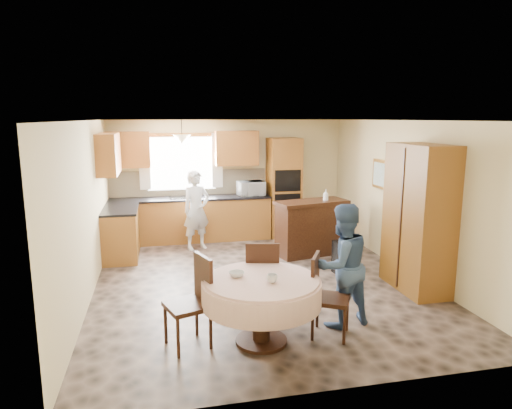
{
  "coord_description": "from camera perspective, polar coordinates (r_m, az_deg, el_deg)",
  "views": [
    {
      "loc": [
        -1.52,
        -6.66,
        2.54
      ],
      "look_at": [
        0.01,
        0.3,
        1.18
      ],
      "focal_mm": 32.0,
      "sensor_mm": 36.0,
      "label": 1
    }
  ],
  "objects": [
    {
      "name": "wall_right",
      "position": [
        7.89,
        18.43,
        0.83
      ],
      "size": [
        0.02,
        6.0,
        2.5
      ],
      "primitive_type": "cube",
      "color": "beige",
      "rests_on": "floor"
    },
    {
      "name": "wall_cab_left",
      "position": [
        9.54,
        -15.67,
        6.62
      ],
      "size": [
        0.85,
        0.33,
        0.72
      ],
      "primitive_type": "cube",
      "color": "#C66731",
      "rests_on": "wall_back"
    },
    {
      "name": "bowl_table",
      "position": [
        5.23,
        -2.43,
        -8.7
      ],
      "size": [
        0.23,
        0.23,
        0.06
      ],
      "primitive_type": "imported",
      "rotation": [
        0.0,
        0.0,
        0.36
      ],
      "color": "#B2B2B2",
      "rests_on": "dining_table"
    },
    {
      "name": "curtain_left",
      "position": [
        9.64,
        -13.78,
        5.19
      ],
      "size": [
        0.22,
        0.02,
        1.15
      ],
      "primitive_type": "cube",
      "color": "white",
      "rests_on": "wall_back"
    },
    {
      "name": "wall_front",
      "position": [
        4.17,
        9.7,
        -7.37
      ],
      "size": [
        5.0,
        0.02,
        2.5
      ],
      "primitive_type": "cube",
      "color": "beige",
      "rests_on": "floor"
    },
    {
      "name": "counter_left",
      "position": [
        8.65,
        -16.68,
        -0.59
      ],
      "size": [
        0.64,
        1.2,
        0.04
      ],
      "primitive_type": "cube",
      "color": "black",
      "rests_on": "base_cab_left"
    },
    {
      "name": "person_sink",
      "position": [
        8.93,
        -7.46,
        -0.71
      ],
      "size": [
        0.67,
        0.57,
        1.55
      ],
      "primitive_type": "imported",
      "rotation": [
        0.0,
        0.0,
        0.41
      ],
      "color": "silver",
      "rests_on": "floor"
    },
    {
      "name": "chair_right",
      "position": [
        5.49,
        8.53,
        -10.71
      ],
      "size": [
        0.57,
        0.57,
        0.98
      ],
      "rotation": [
        0.0,
        0.0,
        1.07
      ],
      "color": "#391E0F",
      "rests_on": "floor"
    },
    {
      "name": "chair_left",
      "position": [
        5.25,
        -7.74,
        -11.36
      ],
      "size": [
        0.57,
        0.57,
        1.03
      ],
      "rotation": [
        0.0,
        0.0,
        -1.25
      ],
      "color": "#391E0F",
      "rests_on": "floor"
    },
    {
      "name": "person_dining",
      "position": [
        5.71,
        10.68,
        -7.49
      ],
      "size": [
        0.86,
        0.74,
        1.53
      ],
      "primitive_type": "imported",
      "rotation": [
        0.0,
        0.0,
        3.38
      ],
      "color": "#365077",
      "rests_on": "floor"
    },
    {
      "name": "backsplash",
      "position": [
        9.77,
        -8.36,
        2.69
      ],
      "size": [
        3.3,
        0.02,
        0.55
      ],
      "primitive_type": "cube",
      "color": "#CBB88F",
      "rests_on": "wall_back"
    },
    {
      "name": "wall_cab_side",
      "position": [
        8.53,
        -17.96,
        6.04
      ],
      "size": [
        0.33,
        1.2,
        0.72
      ],
      "primitive_type": "cube",
      "color": "#C66731",
      "rests_on": "wall_left"
    },
    {
      "name": "counter_back",
      "position": [
        9.53,
        -8.19,
        0.78
      ],
      "size": [
        3.3,
        0.64,
        0.04
      ],
      "primitive_type": "cube",
      "color": "black",
      "rests_on": "base_cab_back"
    },
    {
      "name": "dining_table",
      "position": [
        5.23,
        0.68,
        -11.01
      ],
      "size": [
        1.35,
        1.35,
        0.77
      ],
      "color": "#391E0F",
      "rests_on": "floor"
    },
    {
      "name": "oven_lower",
      "position": [
        9.59,
        3.98,
        0.02
      ],
      "size": [
        0.56,
        0.01,
        0.45
      ],
      "primitive_type": "cube",
      "color": "black",
      "rests_on": "oven_tower"
    },
    {
      "name": "pendant",
      "position": [
        9.19,
        -9.24,
        8.04
      ],
      "size": [
        0.36,
        0.36,
        0.18
      ],
      "primitive_type": "cone",
      "rotation": [
        3.14,
        0.0,
        0.0
      ],
      "color": "beige",
      "rests_on": "ceiling"
    },
    {
      "name": "sideboard",
      "position": [
        8.62,
        6.92,
        -3.1
      ],
      "size": [
        1.43,
        0.83,
        0.96
      ],
      "primitive_type": "cube",
      "rotation": [
        0.0,
        0.0,
        0.21
      ],
      "color": "#391E0F",
      "rests_on": "floor"
    },
    {
      "name": "bowl_sideboard",
      "position": [
        8.45,
        5.74,
        0.19
      ],
      "size": [
        0.27,
        0.27,
        0.06
      ],
      "primitive_type": "imported",
      "rotation": [
        0.0,
        0.0,
        -0.13
      ],
      "color": "#B2B2B2",
      "rests_on": "sideboard"
    },
    {
      "name": "oven_upper",
      "position": [
        9.51,
        4.02,
        2.98
      ],
      "size": [
        0.56,
        0.01,
        0.45
      ],
      "primitive_type": "cube",
      "color": "black",
      "rests_on": "oven_tower"
    },
    {
      "name": "wall_back",
      "position": [
        9.87,
        -3.45,
        3.27
      ],
      "size": [
        5.0,
        0.02,
        2.5
      ],
      "primitive_type": "cube",
      "color": "beige",
      "rests_on": "floor"
    },
    {
      "name": "bottle_sideboard",
      "position": [
        8.59,
        8.71,
        1.0
      ],
      "size": [
        0.13,
        0.13,
        0.27
      ],
      "primitive_type": "imported",
      "rotation": [
        0.0,
        0.0,
        -0.37
      ],
      "color": "silver",
      "rests_on": "sideboard"
    },
    {
      "name": "base_cab_left",
      "position": [
        8.75,
        -16.52,
        -3.54
      ],
      "size": [
        0.6,
        1.2,
        0.88
      ],
      "primitive_type": "cube",
      "color": "#AF6B2E",
      "rests_on": "floor"
    },
    {
      "name": "space_heater",
      "position": [
        7.74,
        11.2,
        -6.45
      ],
      "size": [
        0.43,
        0.33,
        0.54
      ],
      "primitive_type": "cube",
      "rotation": [
        0.0,
        0.0,
        0.14
      ],
      "color": "black",
      "rests_on": "floor"
    },
    {
      "name": "chair_back",
      "position": [
        5.89,
        0.79,
        -8.84
      ],
      "size": [
        0.53,
        0.53,
        1.02
      ],
      "rotation": [
        0.0,
        0.0,
        2.92
      ],
      "color": "#391E0F",
      "rests_on": "floor"
    },
    {
      "name": "floor",
      "position": [
        7.29,
        0.42,
        -9.58
      ],
      "size": [
        5.0,
        6.0,
        0.01
      ],
      "primitive_type": "cube",
      "color": "#715B4F",
      "rests_on": "ground"
    },
    {
      "name": "wall_cab_right",
      "position": [
        9.67,
        -2.45,
        7.06
      ],
      "size": [
        0.9,
        0.33,
        0.72
      ],
      "primitive_type": "cube",
      "color": "#C66731",
      "rests_on": "wall_back"
    },
    {
      "name": "window",
      "position": [
        9.7,
        -9.31,
        5.1
      ],
      "size": [
        1.4,
        0.03,
        1.1
      ],
      "primitive_type": "cube",
      "color": "white",
      "rests_on": "wall_back"
    },
    {
      "name": "ceiling",
      "position": [
        6.84,
        0.45,
        10.47
      ],
      "size": [
        5.0,
        6.0,
        0.01
      ],
      "primitive_type": "cube",
      "color": "white",
      "rests_on": "wall_back"
    },
    {
      "name": "cupboard",
      "position": [
        7.11,
        19.67,
        -1.64
      ],
      "size": [
        0.57,
        1.14,
        2.17
      ],
      "primitive_type": "cube",
      "color": "#AF6B2E",
      "rests_on": "floor"
    },
    {
      "name": "cup_table",
      "position": [
        5.04,
        2.02,
        -9.22
      ],
      "size": [
        0.14,
        0.14,
        0.09
      ],
      "primitive_type": "imported",
      "rotation": [
        0.0,
        0.0,
        -0.21
      ],
      "color": "#B2B2B2",
      "rests_on": "dining_table"
    },
    {
      "name": "wall_left",
      "position": [
        6.86,
        -20.38,
        -0.72
      ],
      "size": [
        0.02,
        6.0,
        2.5
      ],
      "primitive_type": "cube",
      "color": "beige",
      "rests_on": "floor"
    },
    {
      "name": "framed_picture",
      "position": [
        8.57,
        15.46,
        3.63
      ],
      "size": [
        0.06,
        0.64,
        0.53
      ],
      "color": "gold",
      "rests_on": "wall_right"
    },
    {
      "name": "microwave",
      "position": [
        9.63,
        -0.64,
        2.02
      ],
      "size": [
        0.59,
        0.44,
        0.3
      ],
      "primitive_type": "imported",
      "rotation": [
        0.0,
        0.0,
        0.13
      ],
      "color": "silver",
      "rests_on": "counter_back"
    },
    {
      "name": "base_cab_back",
      "position": [
        9.62,
        -8.12,
        -1.92
      ],
      "size": [
        3.3,
        0.6,
        0.88
      ],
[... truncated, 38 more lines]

